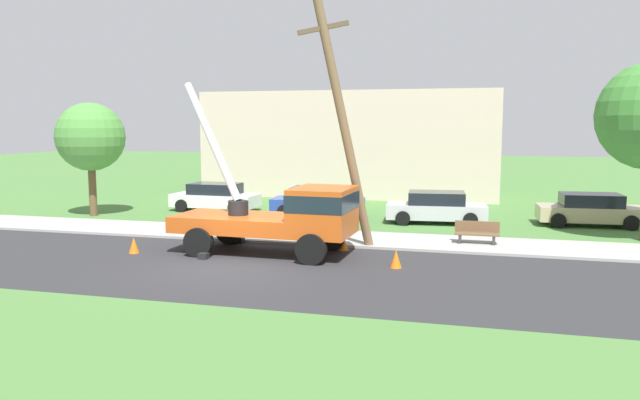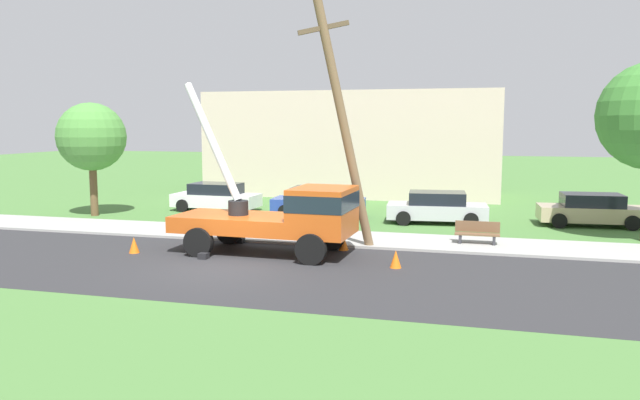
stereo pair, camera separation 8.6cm
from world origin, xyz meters
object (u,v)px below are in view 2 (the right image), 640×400
Objects in this scene: utility_truck at (287,214)px; roadside_tree_near at (91,137)px; leaning_utility_pole at (343,121)px; traffic_cone_behind at (134,245)px; park_bench at (477,234)px; parked_sedan_silver at (437,208)px; traffic_cone_ahead at (396,259)px; parked_sedan_blue at (319,202)px; traffic_cone_curbside at (343,242)px; parked_sedan_tan at (591,210)px; parked_sedan_white at (216,197)px.

utility_truck reaches higher than roadside_tree_near.
leaning_utility_pole is 8.47m from traffic_cone_behind.
roadside_tree_near is (-18.13, 2.89, 3.34)m from park_bench.
parked_sedan_silver is (2.84, 6.55, -3.84)m from leaning_utility_pole.
utility_truck is at bearing -118.62° from parked_sedan_silver.
traffic_cone_behind is at bearing -159.22° from park_bench.
parked_sedan_blue reaches higher than traffic_cone_ahead.
leaning_utility_pole is (1.59, 1.58, 3.15)m from utility_truck.
traffic_cone_curbside is 7.44m from parked_sedan_silver.
park_bench is (7.54, -5.56, -0.25)m from parked_sedan_blue.
traffic_cone_behind is 19.19m from parked_sedan_tan.
leaning_utility_pole is 1.97× the size of parked_sedan_tan.
utility_truck is 9.28m from parked_sedan_silver.
parked_sedan_blue reaches higher than traffic_cone_behind.
parked_sedan_blue is 2.82× the size of park_bench.
parked_sedan_tan is 7.57m from park_bench.
parked_sedan_blue is 0.99× the size of parked_sedan_silver.
leaning_utility_pole is at bearing 131.72° from traffic_cone_ahead.
utility_truck reaches higher than traffic_cone_curbside.
parked_sedan_white and parked_sedan_blue have the same top height.
parked_sedan_blue is at bearing 173.44° from parked_sedan_silver.
parked_sedan_white is 0.98× the size of parked_sedan_blue.
parked_sedan_blue reaches higher than traffic_cone_curbside.
parked_sedan_tan is (6.58, 0.99, 0.00)m from parked_sedan_silver.
parked_sedan_tan is at bearing 40.30° from traffic_cone_curbside.
traffic_cone_curbside is 4.98m from park_bench.
traffic_cone_ahead is 9.15m from parked_sedan_silver.
parked_sedan_silver is at bearing 66.53° from leaning_utility_pole.
traffic_cone_ahead is (2.29, -2.57, -4.27)m from leaning_utility_pole.
parked_sedan_blue is 9.37m from park_bench.
traffic_cone_ahead is 3.10m from traffic_cone_curbside.
parked_sedan_tan is 0.82× the size of roadside_tree_near.
roadside_tree_near reaches higher than parked_sedan_blue.
utility_truck is 1.24× the size of roadside_tree_near.
parked_sedan_tan is (12.28, 0.33, 0.00)m from parked_sedan_blue.
leaning_utility_pole is at bearing -160.72° from park_bench.
utility_truck is 12.07× the size of traffic_cone_ahead.
traffic_cone_ahead is at bearing -43.65° from parked_sedan_white.
park_bench is 0.29× the size of roadside_tree_near.
traffic_cone_curbside is 0.35× the size of park_bench.
parked_sedan_silver reaches higher than park_bench.
park_bench is at bearing -69.47° from parked_sedan_silver.
utility_truck reaches higher than parked_sedan_silver.
parked_sedan_blue is at bearing 14.16° from roadside_tree_near.
parked_sedan_blue and parked_sedan_silver have the same top height.
roadside_tree_near is (-5.00, -3.14, 3.09)m from parked_sedan_white.
traffic_cone_behind is 12.27m from park_bench.
parked_sedan_tan is (17.87, -0.14, 0.00)m from parked_sedan_white.
traffic_cone_behind is 0.13× the size of parked_sedan_white.
parked_sedan_white is 5.61m from parked_sedan_blue.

